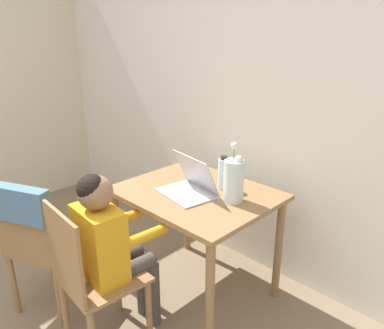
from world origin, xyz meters
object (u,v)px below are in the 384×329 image
object	(u,v)px
flower_vase	(234,180)
laptop	(190,185)
chair_spare	(32,229)
water_bottle	(223,173)
person_seated	(109,239)
chair_occupied	(91,278)

from	to	relation	value
flower_vase	laptop	bearing A→B (deg)	-159.83
chair_spare	water_bottle	distance (m)	1.18
water_bottle	flower_vase	bearing A→B (deg)	-32.01
chair_spare	water_bottle	xyz separation A→B (m)	(0.61, 0.98, 0.24)
flower_vase	person_seated	bearing A→B (deg)	-113.66
laptop	water_bottle	world-z (taller)	laptop
person_seated	water_bottle	world-z (taller)	person_seated
person_seated	water_bottle	distance (m)	0.81
laptop	water_bottle	bearing A→B (deg)	72.80
flower_vase	chair_occupied	bearing A→B (deg)	-110.98
person_seated	water_bottle	xyz separation A→B (m)	(0.13, 0.77, 0.20)
chair_spare	flower_vase	bearing A→B (deg)	-155.34
chair_spare	flower_vase	world-z (taller)	flower_vase
person_seated	flower_vase	world-z (taller)	flower_vase
chair_spare	flower_vase	size ratio (longest dim) A/B	2.55
chair_occupied	laptop	size ratio (longest dim) A/B	2.32
water_bottle	laptop	bearing A→B (deg)	-116.89
chair_occupied	laptop	bearing A→B (deg)	-89.24
chair_occupied	person_seated	xyz separation A→B (m)	(0.01, 0.12, 0.19)
water_bottle	chair_spare	bearing A→B (deg)	-121.85
person_seated	chair_spare	bearing A→B (deg)	28.27
laptop	chair_occupied	bearing A→B (deg)	-84.01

